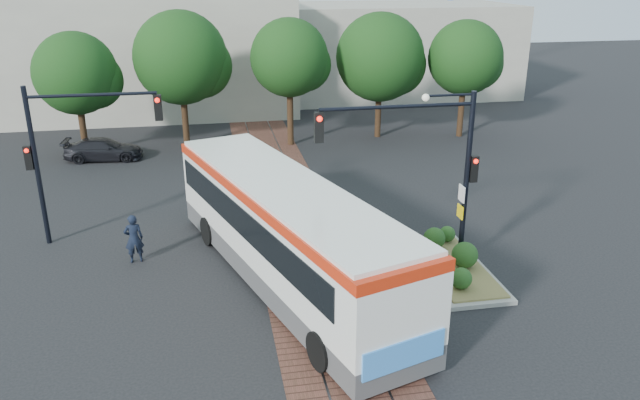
{
  "coord_description": "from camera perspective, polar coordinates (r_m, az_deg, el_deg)",
  "views": [
    {
      "loc": [
        -3.28,
        -19.2,
        10.0
      ],
      "look_at": [
        0.75,
        2.48,
        1.6
      ],
      "focal_mm": 35.0,
      "sensor_mm": 36.0,
      "label": 1
    }
  ],
  "objects": [
    {
      "name": "city_bus",
      "position": [
        20.25,
        -3.16,
        -2.59
      ],
      "size": [
        6.69,
        13.3,
        3.51
      ],
      "rotation": [
        0.0,
        0.0,
        0.31
      ],
      "color": "#454547",
      "rests_on": "ground"
    },
    {
      "name": "warehouses",
      "position": [
        48.42,
        -7.37,
        13.35
      ],
      "size": [
        40.0,
        13.0,
        8.0
      ],
      "color": "#ADA899",
      "rests_on": "ground"
    },
    {
      "name": "signal_pole_main",
      "position": [
        20.58,
        10.28,
        4.01
      ],
      "size": [
        5.49,
        0.46,
        6.0
      ],
      "color": "black",
      "rests_on": "ground"
    },
    {
      "name": "traffic_island",
      "position": [
        22.23,
        12.06,
        -5.44
      ],
      "size": [
        2.2,
        5.2,
        1.13
      ],
      "color": "gray",
      "rests_on": "ground"
    },
    {
      "name": "signal_pole_left",
      "position": [
        24.53,
        -22.21,
        4.81
      ],
      "size": [
        4.99,
        0.34,
        6.0
      ],
      "color": "black",
      "rests_on": "ground"
    },
    {
      "name": "trackbed",
      "position": [
        25.47,
        -2.28,
        -2.26
      ],
      "size": [
        3.6,
        40.0,
        0.02
      ],
      "color": "brown",
      "rests_on": "ground"
    },
    {
      "name": "officer",
      "position": [
        22.99,
        -16.66,
        -3.4
      ],
      "size": [
        0.72,
        0.54,
        1.8
      ],
      "primitive_type": "imported",
      "rotation": [
        0.0,
        0.0,
        3.31
      ],
      "color": "black",
      "rests_on": "ground"
    },
    {
      "name": "ground",
      "position": [
        21.89,
        -0.74,
        -6.32
      ],
      "size": [
        120.0,
        120.0,
        0.0
      ],
      "primitive_type": "plane",
      "color": "black",
      "rests_on": "ground"
    },
    {
      "name": "parked_car",
      "position": [
        35.73,
        -19.19,
        4.41
      ],
      "size": [
        4.2,
        1.94,
        1.19
      ],
      "primitive_type": "imported",
      "rotation": [
        0.0,
        0.0,
        1.5
      ],
      "color": "black",
      "rests_on": "ground"
    },
    {
      "name": "tree_row",
      "position": [
        36.27,
        -3.38,
        12.65
      ],
      "size": [
        26.4,
        5.6,
        7.67
      ],
      "color": "#382314",
      "rests_on": "ground"
    }
  ]
}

